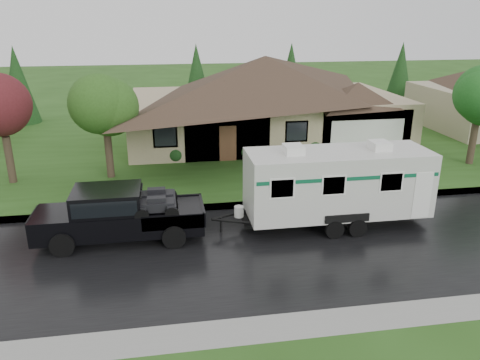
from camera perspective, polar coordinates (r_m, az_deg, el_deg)
name	(u,v)px	position (r m, az deg, el deg)	size (l,w,h in m)	color
ground	(287,225)	(19.76, 5.74, -5.44)	(140.00, 140.00, 0.00)	#274D18
road	(300,246)	(18.03, 7.38, -8.04)	(140.00, 8.00, 0.01)	black
curb	(275,203)	(21.72, 4.24, -2.80)	(140.00, 0.50, 0.15)	gray
lawn	(234,137)	(33.65, -0.79, 5.32)	(140.00, 26.00, 0.15)	#274D18
house_main	(269,89)	(32.26, 3.60, 11.04)	(19.44, 10.80, 6.90)	tan
tree_left_green	(104,106)	(24.95, -16.19, 8.61)	(3.28, 3.28, 5.44)	#382B1E
tree_red	(1,109)	(25.93, -27.12, 7.72)	(3.31, 3.31, 5.48)	#382B1E
tree_right_green	(480,97)	(29.49, 27.25, 9.00)	(3.37, 3.37, 5.57)	#382B1E
shrub_row	(280,149)	(28.48, 4.92, 3.83)	(13.60, 1.00, 1.00)	#143814
pickup_truck	(117,213)	(18.58, -14.80, -3.87)	(6.33, 2.40, 2.11)	black
travel_trailer	(337,182)	(19.44, 11.77, -0.27)	(7.80, 2.74, 3.50)	silver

